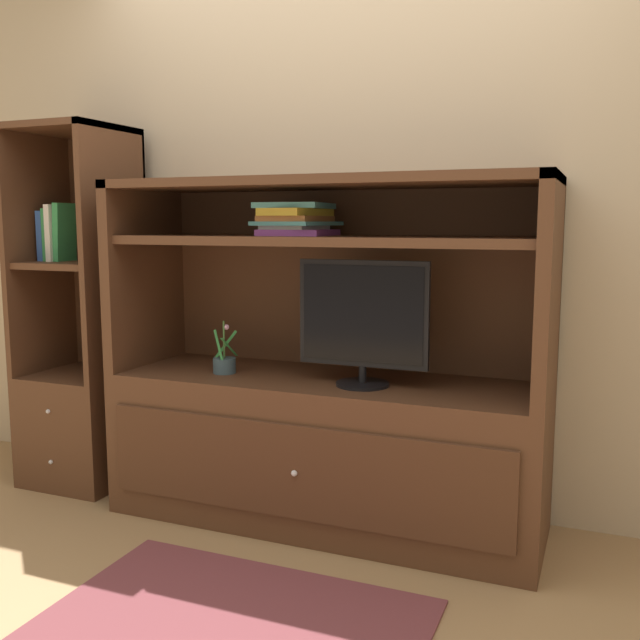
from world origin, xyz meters
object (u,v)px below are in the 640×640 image
(upright_book_row, at_px, (57,234))
(media_console, at_px, (325,413))
(bookshelf_tall, at_px, (83,369))
(tv_monitor, at_px, (363,320))
(magazine_stack, at_px, (296,219))
(potted_plant, at_px, (224,364))

(upright_book_row, bearing_deg, media_console, 0.24)
(bookshelf_tall, relative_size, upright_book_row, 6.17)
(media_console, xyz_separation_m, upright_book_row, (-1.38, -0.01, 0.74))
(media_console, distance_m, bookshelf_tall, 1.27)
(bookshelf_tall, bearing_deg, media_console, -0.27)
(tv_monitor, distance_m, magazine_stack, 0.51)
(media_console, height_order, upright_book_row, media_console)
(media_console, xyz_separation_m, tv_monitor, (0.19, -0.08, 0.41))
(media_console, relative_size, bookshelf_tall, 1.06)
(media_console, height_order, potted_plant, media_console)
(tv_monitor, relative_size, magazine_stack, 1.47)
(media_console, distance_m, potted_plant, 0.48)
(upright_book_row, bearing_deg, magazine_stack, 0.06)
(magazine_stack, relative_size, bookshelf_tall, 0.21)
(media_console, distance_m, upright_book_row, 1.56)
(tv_monitor, bearing_deg, potted_plant, -179.92)
(media_console, relative_size, magazine_stack, 5.03)
(potted_plant, relative_size, magazine_stack, 0.63)
(bookshelf_tall, distance_m, upright_book_row, 0.66)
(potted_plant, relative_size, bookshelf_tall, 0.13)
(potted_plant, distance_m, upright_book_row, 1.09)
(bookshelf_tall, bearing_deg, upright_book_row, -174.02)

